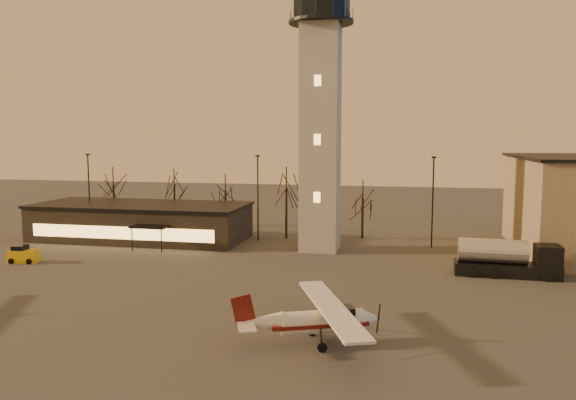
{
  "coord_description": "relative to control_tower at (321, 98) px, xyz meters",
  "views": [
    {
      "loc": [
        9.09,
        -29.55,
        12.39
      ],
      "look_at": [
        0.08,
        13.0,
        7.4
      ],
      "focal_mm": 35.0,
      "sensor_mm": 36.0,
      "label": 1
    }
  ],
  "objects": [
    {
      "name": "ground",
      "position": [
        0.0,
        -30.0,
        -16.33
      ],
      "size": [
        220.0,
        220.0,
        0.0
      ],
      "primitive_type": "plane",
      "color": "#3C3A38",
      "rests_on": "ground"
    },
    {
      "name": "terminal",
      "position": [
        -21.99,
        1.98,
        -14.17
      ],
      "size": [
        25.4,
        12.2,
        4.3
      ],
      "color": "black",
      "rests_on": "ground"
    },
    {
      "name": "control_tower",
      "position": [
        0.0,
        0.0,
        0.0
      ],
      "size": [
        6.8,
        6.8,
        32.6
      ],
      "color": "#A4A19B",
      "rests_on": "ground"
    },
    {
      "name": "cessna_front",
      "position": [
        4.51,
        -27.35,
        -15.2
      ],
      "size": [
        9.56,
        11.58,
        3.28
      ],
      "rotation": [
        0.0,
        0.0,
        0.38
      ],
      "color": "silver",
      "rests_on": "ground"
    },
    {
      "name": "tree_row",
      "position": [
        -13.7,
        9.16,
        -10.39
      ],
      "size": [
        37.2,
        9.2,
        8.8
      ],
      "color": "black",
      "rests_on": "ground"
    },
    {
      "name": "service_cart",
      "position": [
        -27.58,
        -12.01,
        -15.68
      ],
      "size": [
        2.85,
        2.02,
        1.7
      ],
      "rotation": [
        0.0,
        0.0,
        0.14
      ],
      "color": "yellow",
      "rests_on": "ground"
    },
    {
      "name": "light_poles",
      "position": [
        0.5,
        1.0,
        -10.92
      ],
      "size": [
        58.5,
        12.25,
        10.14
      ],
      "color": "black",
      "rests_on": "ground"
    },
    {
      "name": "fuel_truck",
      "position": [
        17.95,
        -7.83,
        -15.02
      ],
      "size": [
        8.97,
        3.17,
        3.29
      ],
      "rotation": [
        0.0,
        0.0,
        -0.03
      ],
      "color": "black",
      "rests_on": "ground"
    }
  ]
}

